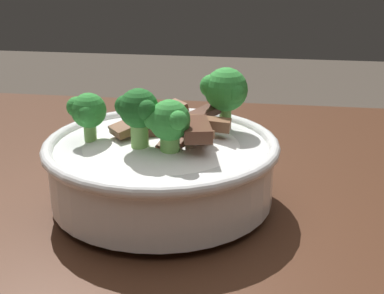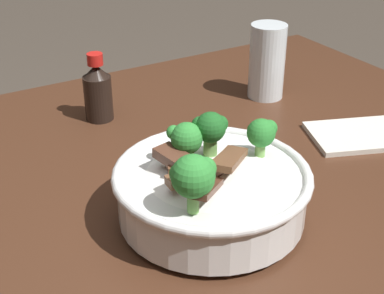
# 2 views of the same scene
# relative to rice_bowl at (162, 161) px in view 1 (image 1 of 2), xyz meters

# --- Properties ---
(rice_bowl) EXTENTS (0.23, 0.23, 0.13)m
(rice_bowl) POSITION_rel_rice_bowl_xyz_m (0.00, 0.00, 0.00)
(rice_bowl) COLOR white
(rice_bowl) RESTS_ON dining_table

